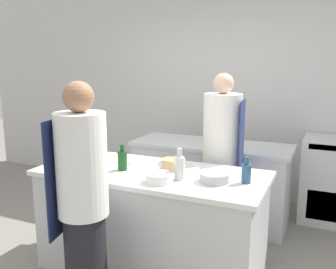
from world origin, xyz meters
The scene contains 15 objects.
ground_plane centered at (0.00, 0.00, 0.00)m, with size 16.00×16.00×0.00m, color gray.
wall_back centered at (0.00, 2.13, 1.40)m, with size 8.00×0.06×2.80m.
prep_counter centered at (0.00, 0.00, 0.45)m, with size 1.94×0.85×0.90m.
pass_counter centered at (0.15, 1.22, 0.45)m, with size 1.78×0.66×0.90m.
chef_at_prep_near centered at (-0.15, -0.75, 0.85)m, with size 0.39×0.37×1.69m.
chef_at_stove centered at (0.41, 0.70, 0.85)m, with size 0.39×0.37×1.70m.
bottle_olive_oil centered at (0.30, -0.12, 1.00)m, with size 0.08×0.08×0.25m.
bottle_vinegar centered at (-0.24, -0.07, 0.99)m, with size 0.08×0.08×0.22m.
bottle_wine centered at (0.80, 0.01, 0.98)m, with size 0.07×0.07×0.21m.
bowl_mixing_large centered at (0.19, -0.24, 0.94)m, with size 0.21×0.21×0.07m.
bowl_prep_small centered at (0.57, -0.06, 0.94)m, with size 0.23×0.23×0.07m.
bowl_ceramic_blue centered at (0.15, 0.13, 0.94)m, with size 0.20×0.20×0.09m.
bowl_wooden_salad centered at (-0.63, -0.03, 0.93)m, with size 0.19×0.19×0.07m.
cutting_board centered at (-0.39, 0.23, 0.90)m, with size 0.28×0.28×0.01m.
stockpot centered at (0.22, 1.16, 0.99)m, with size 0.26×0.26×0.19m.
Camera 1 is at (1.36, -2.72, 1.82)m, focal length 40.00 mm.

